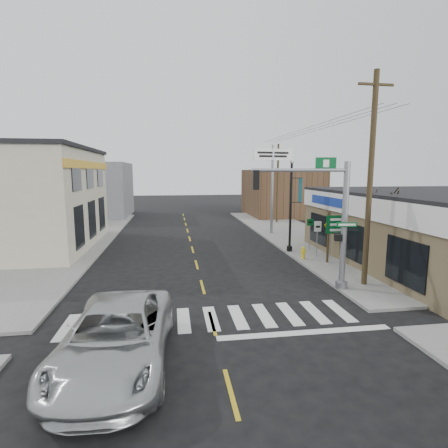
{
  "coord_description": "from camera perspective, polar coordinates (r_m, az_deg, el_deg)",
  "views": [
    {
      "loc": [
        -1.31,
        -11.69,
        5.32
      ],
      "look_at": [
        1.17,
        5.01,
        2.8
      ],
      "focal_mm": 28.0,
      "sensor_mm": 36.0,
      "label": 1
    }
  ],
  "objects": [
    {
      "name": "ground",
      "position": [
        12.91,
        -1.93,
        -15.86
      ],
      "size": [
        140.0,
        140.0,
        0.0
      ],
      "primitive_type": "plane",
      "color": "black",
      "rests_on": "ground"
    },
    {
      "name": "sidewalk_right",
      "position": [
        27.26,
        13.97,
        -2.88
      ],
      "size": [
        6.0,
        38.0,
        0.13
      ],
      "primitive_type": "cube",
      "color": "slate",
      "rests_on": "ground"
    },
    {
      "name": "sidewalk_left",
      "position": [
        26.39,
        -25.25,
        -3.82
      ],
      "size": [
        6.0,
        38.0,
        0.13
      ],
      "primitive_type": "cube",
      "color": "slate",
      "rests_on": "ground"
    },
    {
      "name": "center_line",
      "position": [
        20.43,
        -4.5,
        -6.61
      ],
      "size": [
        0.12,
        56.0,
        0.01
      ],
      "primitive_type": "cube",
      "color": "gold",
      "rests_on": "ground"
    },
    {
      "name": "crosswalk",
      "position": [
        13.27,
        -2.14,
        -15.13
      ],
      "size": [
        11.0,
        2.2,
        0.01
      ],
      "primitive_type": "cube",
      "color": "silver",
      "rests_on": "ground"
    },
    {
      "name": "bldg_distant_right",
      "position": [
        43.83,
        9.29,
        5.09
      ],
      "size": [
        8.0,
        10.0,
        5.6
      ],
      "primitive_type": "cube",
      "color": "brown",
      "rests_on": "ground"
    },
    {
      "name": "bldg_distant_left",
      "position": [
        44.8,
        -21.01,
        5.22
      ],
      "size": [
        9.0,
        10.0,
        6.4
      ],
      "primitive_type": "cube",
      "color": "slate",
      "rests_on": "ground"
    },
    {
      "name": "suv",
      "position": [
        10.51,
        -17.09,
        -17.11
      ],
      "size": [
        3.12,
        6.22,
        1.69
      ],
      "primitive_type": "imported",
      "rotation": [
        0.0,
        0.0,
        -0.05
      ],
      "color": "#B3B6B9",
      "rests_on": "ground"
    },
    {
      "name": "traffic_signal_pole",
      "position": [
        15.94,
        16.96,
        1.91
      ],
      "size": [
        4.59,
        0.37,
        5.81
      ],
      "rotation": [
        0.0,
        0.0,
        -0.13
      ],
      "color": "gray",
      "rests_on": "sidewalk_right"
    },
    {
      "name": "guide_sign",
      "position": [
        21.15,
        18.4,
        -0.89
      ],
      "size": [
        1.69,
        0.14,
        2.95
      ],
      "rotation": [
        0.0,
        0.0,
        -0.04
      ],
      "color": "#42341E",
      "rests_on": "sidewalk_right"
    },
    {
      "name": "fire_hydrant",
      "position": [
        21.64,
        12.81,
        -4.49
      ],
      "size": [
        0.24,
        0.24,
        0.75
      ],
      "rotation": [
        0.0,
        0.0,
        0.29
      ],
      "color": "yellow",
      "rests_on": "sidewalk_right"
    },
    {
      "name": "ped_crossing_sign",
      "position": [
        22.16,
        17.09,
        -0.9
      ],
      "size": [
        0.97,
        0.07,
        2.48
      ],
      "rotation": [
        0.0,
        0.0,
        0.02
      ],
      "color": "gray",
      "rests_on": "sidewalk_right"
    },
    {
      "name": "lamp_post",
      "position": [
        23.11,
        11.01,
        4.12
      ],
      "size": [
        0.78,
        0.61,
        6.02
      ],
      "rotation": [
        0.0,
        0.0,
        -0.13
      ],
      "color": "black",
      "rests_on": "sidewalk_right"
    },
    {
      "name": "dance_center_sign",
      "position": [
        29.84,
        7.94,
        9.07
      ],
      "size": [
        3.5,
        0.22,
        7.43
      ],
      "rotation": [
        0.0,
        0.0,
        0.16
      ],
      "color": "gray",
      "rests_on": "sidewalk_right"
    },
    {
      "name": "bare_tree",
      "position": [
        19.64,
        24.59,
        4.5
      ],
      "size": [
        2.6,
        2.6,
        5.19
      ],
      "rotation": [
        0.0,
        0.0,
        0.28
      ],
      "color": "black",
      "rests_on": "sidewalk_right"
    },
    {
      "name": "shrub_front",
      "position": [
        19.5,
        28.48,
        -6.69
      ],
      "size": [
        1.15,
        1.15,
        0.86
      ],
      "primitive_type": "ellipsoid",
      "color": "#143715",
      "rests_on": "sidewalk_right"
    },
    {
      "name": "shrub_back",
      "position": [
        23.82,
        20.09,
        -3.52
      ],
      "size": [
        1.19,
        1.19,
        0.89
      ],
      "primitive_type": "ellipsoid",
      "color": "black",
      "rests_on": "sidewalk_right"
    },
    {
      "name": "utility_pole_near",
      "position": [
        17.09,
        22.77,
        6.86
      ],
      "size": [
        1.66,
        0.25,
        9.56
      ],
      "rotation": [
        0.0,
        0.0,
        0.03
      ],
      "color": "#452F1E",
      "rests_on": "sidewalk_right"
    },
    {
      "name": "utility_pole_far",
      "position": [
        36.73,
        8.74,
        6.71
      ],
      "size": [
        1.39,
        0.21,
        8.02
      ],
      "rotation": [
        0.0,
        0.0,
        -0.09
      ],
      "color": "#40261C",
      "rests_on": "sidewalk_right"
    }
  ]
}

